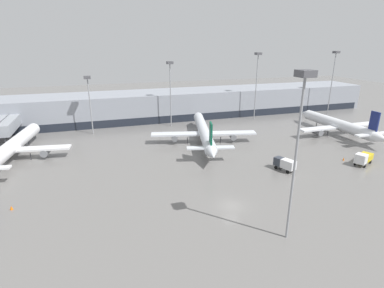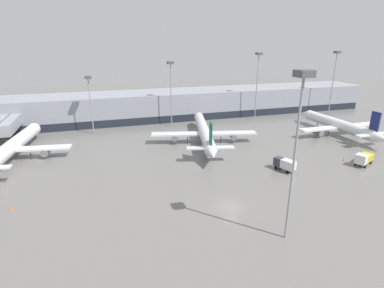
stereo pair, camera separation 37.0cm
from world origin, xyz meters
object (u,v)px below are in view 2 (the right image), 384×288
(apron_light_mast_2, at_px, (258,69))
(apron_light_mast_3, at_px, (171,76))
(apron_light_mast_4, at_px, (335,66))
(traffic_cone_1, at_px, (344,159))
(service_truck_1, at_px, (285,164))
(apron_light_mast_1, at_px, (299,114))
(traffic_cone_4, at_px, (11,207))
(service_truck_0, at_px, (364,158))
(apron_light_mast_0, at_px, (89,88))
(parked_jet_0, at_px, (204,132))
(parked_jet_1, at_px, (12,147))
(parked_jet_2, at_px, (340,125))

(apron_light_mast_2, bearing_deg, apron_light_mast_3, 179.21)
(apron_light_mast_4, bearing_deg, traffic_cone_1, -127.01)
(service_truck_1, relative_size, apron_light_mast_4, 0.21)
(apron_light_mast_2, bearing_deg, apron_light_mast_1, -115.16)
(traffic_cone_4, xyz_separation_m, apron_light_mast_3, (35.96, 41.08, 15.01))
(apron_light_mast_4, bearing_deg, service_truck_0, -122.93)
(service_truck_1, relative_size, apron_light_mast_3, 0.24)
(apron_light_mast_3, bearing_deg, traffic_cone_4, -131.19)
(service_truck_1, bearing_deg, apron_light_mast_1, 125.75)
(apron_light_mast_0, xyz_separation_m, apron_light_mast_3, (23.48, 1.83, 2.29))
(parked_jet_0, distance_m, apron_light_mast_2, 34.09)
(traffic_cone_4, height_order, apron_light_mast_0, apron_light_mast_0)
(parked_jet_1, bearing_deg, traffic_cone_4, -160.48)
(apron_light_mast_1, bearing_deg, traffic_cone_1, 35.09)
(apron_light_mast_2, xyz_separation_m, apron_light_mast_4, (29.38, -1.34, 0.16))
(parked_jet_1, height_order, apron_light_mast_4, apron_light_mast_4)
(apron_light_mast_0, xyz_separation_m, apron_light_mast_2, (52.46, 1.43, 3.80))
(traffic_cone_1, distance_m, traffic_cone_4, 65.31)
(apron_light_mast_0, relative_size, apron_light_mast_3, 0.83)
(parked_jet_1, height_order, service_truck_1, parked_jet_1)
(apron_light_mast_3, bearing_deg, service_truck_1, -71.72)
(parked_jet_0, xyz_separation_m, traffic_cone_4, (-39.98, -22.11, -2.60))
(service_truck_1, xyz_separation_m, traffic_cone_1, (15.80, 0.78, -1.20))
(service_truck_0, bearing_deg, apron_light_mast_2, -112.02)
(traffic_cone_4, bearing_deg, apron_light_mast_4, 22.64)
(parked_jet_0, bearing_deg, parked_jet_2, -83.46)
(parked_jet_0, distance_m, service_truck_0, 36.69)
(parked_jet_0, relative_size, service_truck_0, 6.44)
(parked_jet_1, xyz_separation_m, apron_light_mast_1, (41.54, -42.89, 14.06))
(apron_light_mast_0, relative_size, apron_light_mast_1, 0.74)
(apron_light_mast_3, bearing_deg, parked_jet_2, -29.21)
(service_truck_0, xyz_separation_m, apron_light_mast_1, (-30.55, -16.90, 15.39))
(parked_jet_1, xyz_separation_m, traffic_cone_4, (4.70, -23.74, -2.49))
(traffic_cone_4, xyz_separation_m, apron_light_mast_0, (12.48, 39.25, 12.73))
(parked_jet_2, height_order, apron_light_mast_4, apron_light_mast_4)
(apron_light_mast_4, bearing_deg, parked_jet_1, -171.05)
(apron_light_mast_0, height_order, apron_light_mast_3, apron_light_mast_3)
(apron_light_mast_3, bearing_deg, apron_light_mast_0, -175.53)
(traffic_cone_4, distance_m, apron_light_mast_2, 78.39)
(traffic_cone_4, bearing_deg, apron_light_mast_0, 72.36)
(traffic_cone_4, distance_m, apron_light_mast_0, 43.11)
(parked_jet_0, height_order, traffic_cone_1, parked_jet_0)
(service_truck_1, bearing_deg, parked_jet_0, 2.53)
(traffic_cone_4, bearing_deg, parked_jet_2, 12.34)
(parked_jet_0, relative_size, apron_light_mast_1, 1.72)
(traffic_cone_4, bearing_deg, traffic_cone_1, 0.75)
(apron_light_mast_2, bearing_deg, traffic_cone_1, -89.47)
(parked_jet_2, relative_size, service_truck_1, 6.89)
(parked_jet_1, bearing_deg, apron_light_mast_2, -68.02)
(service_truck_1, height_order, apron_light_mast_0, apron_light_mast_0)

